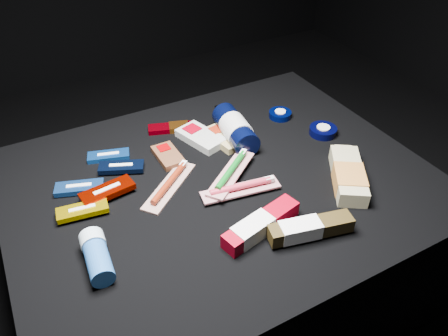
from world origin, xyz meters
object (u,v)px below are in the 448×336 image
deodorant_stick (97,256)px  toothpaste_carton_red (258,226)px  lotion_bottle (235,129)px  bodywash_bottle (348,176)px

deodorant_stick → toothpaste_carton_red: bearing=-9.5°
lotion_bottle → deodorant_stick: (-0.44, -0.24, -0.01)m
bodywash_bottle → toothpaste_carton_red: 0.27m
toothpaste_carton_red → lotion_bottle: bearing=55.4°
lotion_bottle → deodorant_stick: bearing=-143.9°
lotion_bottle → toothpaste_carton_red: (-0.13, -0.32, -0.02)m
bodywash_bottle → deodorant_stick: 0.59m
deodorant_stick → toothpaste_carton_red: (0.31, -0.08, -0.01)m
deodorant_stick → lotion_bottle: bearing=32.8°
lotion_bottle → bodywash_bottle: 0.32m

